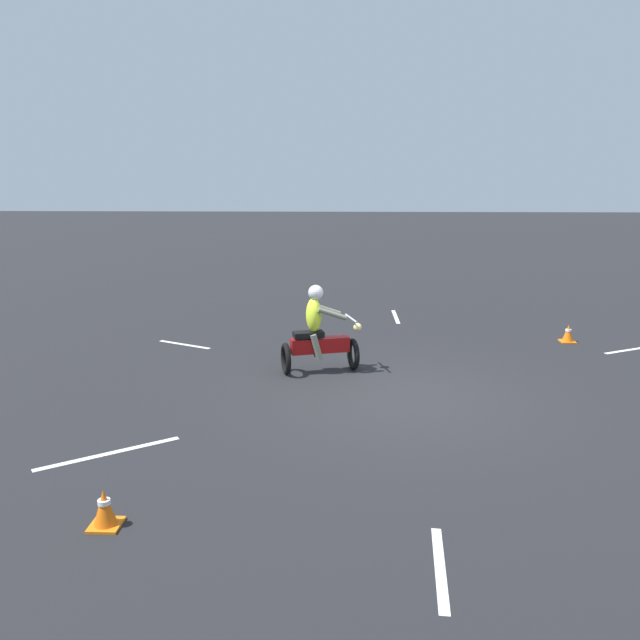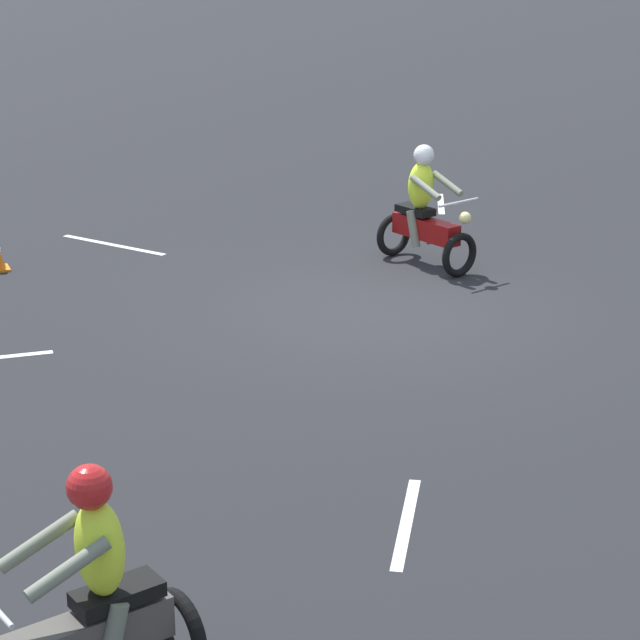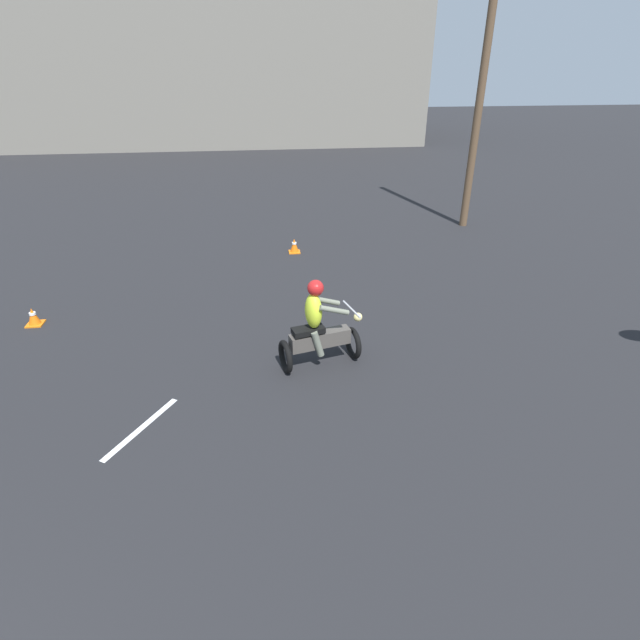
% 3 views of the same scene
% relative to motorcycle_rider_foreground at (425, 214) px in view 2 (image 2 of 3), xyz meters
% --- Properties ---
extents(ground_plane, '(120.00, 120.00, 0.00)m').
position_rel_motorcycle_rider_foreground_xyz_m(ground_plane, '(1.38, 1.47, -0.73)').
color(ground_plane, black).
extents(motorcycle_rider_foreground, '(1.00, 1.56, 1.66)m').
position_rel_motorcycle_rider_foreground_xyz_m(motorcycle_rider_foreground, '(0.00, 0.00, 0.00)').
color(motorcycle_rider_foreground, black).
rests_on(motorcycle_rider_foreground, ground).
extents(motorcycle_rider_background, '(1.56, 0.95, 1.66)m').
position_rel_motorcycle_rider_foreground_xyz_m(motorcycle_rider_background, '(6.29, 7.94, 0.00)').
color(motorcycle_rider_background, black).
rests_on(motorcycle_rider_background, ground).
extents(lane_stripe_ne, '(0.90, 1.38, 0.01)m').
position_rel_motorcycle_rider_foreground_xyz_m(lane_stripe_ne, '(3.43, 6.52, -0.72)').
color(lane_stripe_ne, silver).
rests_on(lane_stripe_ne, ground).
extents(lane_stripe_sw, '(0.70, 1.29, 0.01)m').
position_rel_motorcycle_rider_foreground_xyz_m(lane_stripe_sw, '(-1.84, -3.02, -0.72)').
color(lane_stripe_sw, silver).
rests_on(lane_stripe_sw, ground).
extents(lane_stripe_se, '(1.17, 1.61, 0.01)m').
position_rel_motorcycle_rider_foreground_xyz_m(lane_stripe_se, '(3.70, -2.60, -0.72)').
color(lane_stripe_se, silver).
rests_on(lane_stripe_se, ground).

